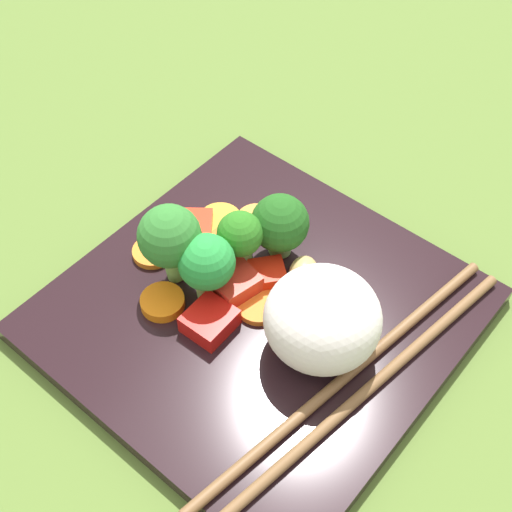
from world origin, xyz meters
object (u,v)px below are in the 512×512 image
broccoli_floret_3 (206,263)px  carrot_slice_1 (257,221)px  chopstick_pair (356,384)px  square_plate (259,313)px  rice_mound (325,316)px

broccoli_floret_3 → carrot_slice_1: size_ratio=1.86×
carrot_slice_1 → chopstick_pair: same height
square_plate → chopstick_pair: size_ratio=0.96×
rice_mound → broccoli_floret_3: 8.02cm
carrot_slice_1 → rice_mound: bearing=60.1°
rice_mound → chopstick_pair: rice_mound is taller
chopstick_pair → carrot_slice_1: bearing=71.9°
carrot_slice_1 → chopstick_pair: 14.25cm
square_plate → broccoli_floret_3: (1.23, -3.15, 3.90)cm
broccoli_floret_3 → rice_mound: bearing=101.0°
rice_mound → broccoli_floret_3: rice_mound is taller
square_plate → chopstick_pair: bearing=82.7°
broccoli_floret_3 → square_plate: bearing=111.4°
rice_mound → chopstick_pair: size_ratio=0.28×
chopstick_pair → square_plate: bearing=92.4°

